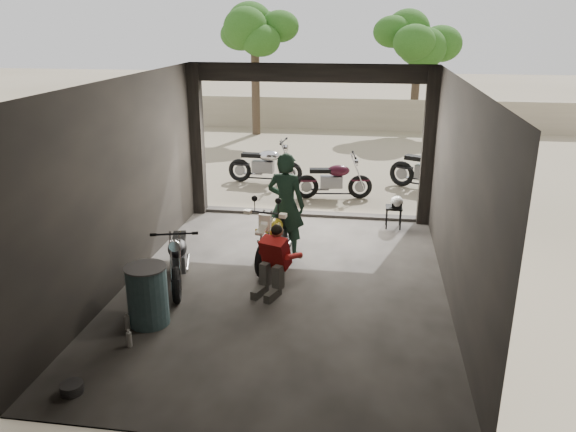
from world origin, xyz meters
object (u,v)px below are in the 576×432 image
(stool, at_px, (394,210))
(outside_bike_c, at_px, (430,167))
(mechanic, at_px, (272,263))
(left_bike, at_px, (178,254))
(outside_bike_b, at_px, (334,176))
(rider, at_px, (286,205))
(helmet, at_px, (397,202))
(sign_post, at_px, (487,145))
(outside_bike_a, at_px, (265,161))
(main_bike, at_px, (276,233))
(oil_drum, at_px, (148,296))

(stool, bearing_deg, outside_bike_c, 71.69)
(mechanic, distance_m, stool, 3.77)
(left_bike, bearing_deg, outside_bike_b, 52.01)
(mechanic, bearing_deg, rider, 110.99)
(helmet, bearing_deg, sign_post, 27.15)
(outside_bike_c, height_order, mechanic, outside_bike_c)
(sign_post, bearing_deg, helmet, -148.25)
(stool, relative_size, sign_post, 0.20)
(outside_bike_a, xyz_separation_m, rider, (1.25, -4.58, 0.36))
(left_bike, relative_size, outside_bike_a, 0.92)
(helmet, bearing_deg, outside_bike_b, 117.45)
(main_bike, relative_size, stool, 3.59)
(outside_bike_c, distance_m, mechanic, 6.72)
(mechanic, relative_size, stool, 2.28)
(outside_bike_b, distance_m, outside_bike_c, 2.50)
(main_bike, distance_m, outside_bike_b, 3.94)
(left_bike, xyz_separation_m, oil_drum, (-0.01, -1.27, -0.10))
(helmet, distance_m, sign_post, 2.49)
(rider, xyz_separation_m, mechanic, (0.02, -1.58, -0.41))
(stool, bearing_deg, oil_drum, -128.07)
(main_bike, bearing_deg, left_bike, -131.87)
(main_bike, bearing_deg, sign_post, 49.53)
(main_bike, height_order, left_bike, main_bike)
(main_bike, relative_size, rider, 0.88)
(outside_bike_b, distance_m, oil_drum, 6.58)
(sign_post, bearing_deg, outside_bike_c, 118.38)
(mechanic, bearing_deg, outside_bike_b, 103.78)
(sign_post, bearing_deg, outside_bike_b, 166.42)
(oil_drum, bearing_deg, mechanic, 37.21)
(oil_drum, bearing_deg, outside_bike_c, 58.79)
(left_bike, xyz_separation_m, helmet, (3.48, 3.07, 0.05))
(outside_bike_a, distance_m, oil_drum, 7.32)
(outside_bike_a, distance_m, mechanic, 6.29)
(main_bike, distance_m, mechanic, 1.22)
(main_bike, xyz_separation_m, helmet, (2.11, 1.98, 0.03))
(outside_bike_a, bearing_deg, left_bike, -178.81)
(left_bike, distance_m, sign_post, 7.02)
(rider, relative_size, oil_drum, 2.18)
(outside_bike_a, height_order, helmet, outside_bike_a)
(outside_bike_a, distance_m, outside_bike_c, 4.14)
(left_bike, height_order, oil_drum, left_bike)
(mechanic, height_order, helmet, mechanic)
(left_bike, height_order, outside_bike_b, outside_bike_b)
(main_bike, xyz_separation_m, left_bike, (-1.37, -1.09, -0.02))
(outside_bike_b, xyz_separation_m, oil_drum, (-2.09, -6.24, -0.11))
(rider, xyz_separation_m, helmet, (1.99, 1.61, -0.36))
(stool, xyz_separation_m, helmet, (0.05, -0.05, 0.19))
(outside_bike_c, height_order, helmet, outside_bike_c)
(rider, height_order, sign_post, sign_post)
(outside_bike_a, bearing_deg, stool, -129.02)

